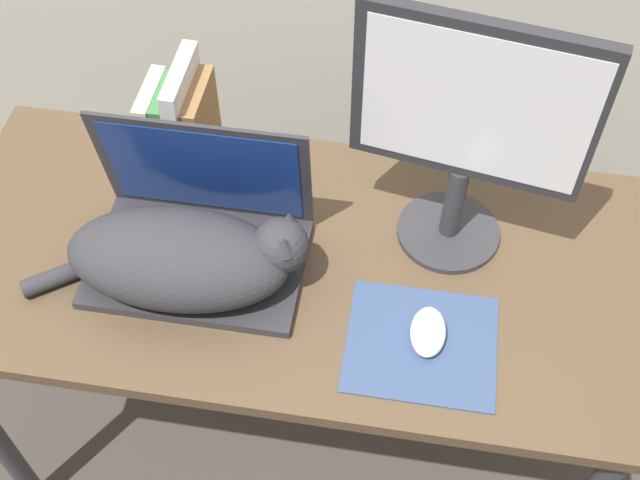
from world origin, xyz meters
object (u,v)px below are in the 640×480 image
(cat, at_px, (185,258))
(external_monitor, at_px, (469,129))
(laptop, at_px, (200,235))
(computer_mouse, at_px, (428,332))
(book_row, at_px, (181,125))

(cat, relative_size, external_monitor, 1.06)
(laptop, relative_size, external_monitor, 0.80)
(laptop, xyz_separation_m, cat, (-0.00, -0.07, 0.03))
(external_monitor, distance_m, computer_mouse, 0.34)
(laptop, height_order, computer_mouse, laptop)
(laptop, bearing_deg, book_row, 111.94)
(computer_mouse, height_order, book_row, book_row)
(cat, distance_m, book_row, 0.30)
(cat, relative_size, book_row, 2.10)
(laptop, distance_m, cat, 0.08)
(book_row, bearing_deg, laptop, -68.06)
(laptop, relative_size, book_row, 1.58)
(cat, relative_size, computer_mouse, 5.06)
(laptop, height_order, book_row, laptop)
(laptop, distance_m, computer_mouse, 0.43)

